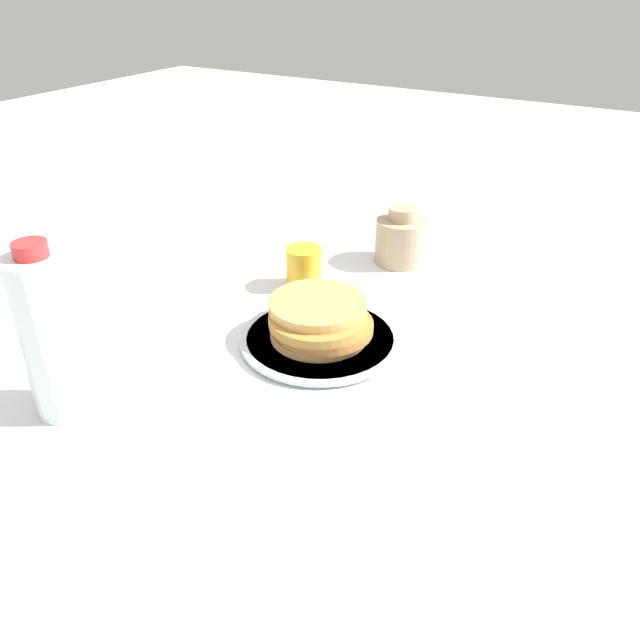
{
  "coord_description": "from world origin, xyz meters",
  "views": [
    {
      "loc": [
        -0.67,
        -0.41,
        0.51
      ],
      "look_at": [
        0.02,
        -0.01,
        0.04
      ],
      "focal_mm": 35.0,
      "sensor_mm": 36.0,
      "label": 1
    }
  ],
  "objects_px": {
    "water_bottle_near": "(52,335)",
    "cream_jug": "(401,239)",
    "pancake_stack": "(320,320)",
    "juice_glass": "(304,267)",
    "plate": "(320,339)"
  },
  "relations": [
    {
      "from": "water_bottle_near",
      "to": "cream_jug",
      "type": "bearing_deg",
      "value": -16.63
    },
    {
      "from": "juice_glass",
      "to": "cream_jug",
      "type": "bearing_deg",
      "value": -30.15
    },
    {
      "from": "pancake_stack",
      "to": "water_bottle_near",
      "type": "height_order",
      "value": "water_bottle_near"
    },
    {
      "from": "plate",
      "to": "cream_jug",
      "type": "height_order",
      "value": "cream_jug"
    },
    {
      "from": "juice_glass",
      "to": "water_bottle_near",
      "type": "xyz_separation_m",
      "value": [
        -0.45,
        0.08,
        0.07
      ]
    },
    {
      "from": "juice_glass",
      "to": "water_bottle_near",
      "type": "distance_m",
      "value": 0.46
    },
    {
      "from": "plate",
      "to": "pancake_stack",
      "type": "xyz_separation_m",
      "value": [
        0.0,
        -0.0,
        0.03
      ]
    },
    {
      "from": "water_bottle_near",
      "to": "pancake_stack",
      "type": "bearing_deg",
      "value": -34.17
    },
    {
      "from": "pancake_stack",
      "to": "juice_glass",
      "type": "xyz_separation_m",
      "value": [
        0.15,
        0.12,
        -0.0
      ]
    },
    {
      "from": "plate",
      "to": "water_bottle_near",
      "type": "relative_size",
      "value": 1.04
    },
    {
      "from": "pancake_stack",
      "to": "cream_jug",
      "type": "height_order",
      "value": "cream_jug"
    },
    {
      "from": "pancake_stack",
      "to": "juice_glass",
      "type": "height_order",
      "value": "juice_glass"
    },
    {
      "from": "plate",
      "to": "water_bottle_near",
      "type": "height_order",
      "value": "water_bottle_near"
    },
    {
      "from": "plate",
      "to": "water_bottle_near",
      "type": "distance_m",
      "value": 0.37
    },
    {
      "from": "pancake_stack",
      "to": "cream_jug",
      "type": "relative_size",
      "value": 1.48
    }
  ]
}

